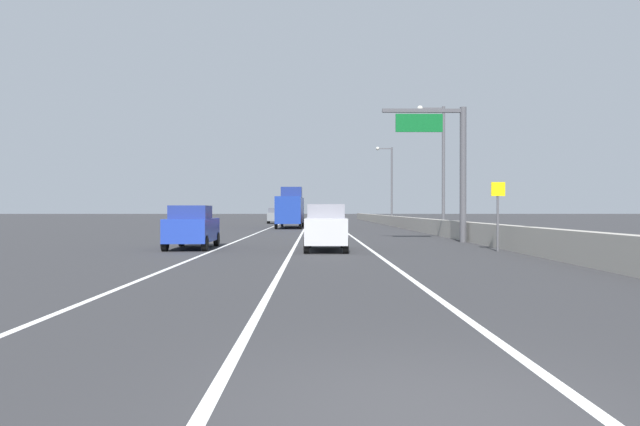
% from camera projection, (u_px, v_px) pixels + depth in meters
% --- Properties ---
extents(ground_plane, '(320.00, 320.00, 0.00)m').
position_uv_depth(ground_plane, '(323.00, 223.00, 68.53)').
color(ground_plane, '#2D2D30').
extents(lane_stripe_left, '(0.16, 130.00, 0.00)m').
position_uv_depth(lane_stripe_left, '(276.00, 225.00, 59.48)').
color(lane_stripe_left, silver).
rests_on(lane_stripe_left, ground_plane).
extents(lane_stripe_center, '(0.16, 130.00, 0.00)m').
position_uv_depth(lane_stripe_center, '(306.00, 225.00, 59.51)').
color(lane_stripe_center, silver).
rests_on(lane_stripe_center, ground_plane).
extents(lane_stripe_right, '(0.16, 130.00, 0.00)m').
position_uv_depth(lane_stripe_right, '(337.00, 225.00, 59.54)').
color(lane_stripe_right, silver).
rests_on(lane_stripe_right, ground_plane).
extents(jersey_barrier_right, '(0.60, 120.00, 1.10)m').
position_uv_depth(jersey_barrier_right, '(417.00, 224.00, 44.60)').
color(jersey_barrier_right, '#9E998E').
rests_on(jersey_barrier_right, ground_plane).
extents(overhead_sign_gantry, '(4.68, 0.36, 7.50)m').
position_uv_depth(overhead_sign_gantry, '(450.00, 157.00, 28.72)').
color(overhead_sign_gantry, '#47474C').
rests_on(overhead_sign_gantry, ground_plane).
extents(speed_advisory_sign, '(0.60, 0.11, 3.00)m').
position_uv_depth(speed_advisory_sign, '(498.00, 211.00, 22.43)').
color(speed_advisory_sign, '#4C4C51').
rests_on(speed_advisory_sign, ground_plane).
extents(lamp_post_right_second, '(2.14, 0.44, 9.76)m').
position_uv_depth(lamp_post_right_second, '(440.00, 160.00, 39.56)').
color(lamp_post_right_second, '#4C4C51').
rests_on(lamp_post_right_second, ground_plane).
extents(lamp_post_right_third, '(2.14, 0.44, 9.76)m').
position_uv_depth(lamp_post_right_third, '(390.00, 180.00, 65.47)').
color(lamp_post_right_third, '#4C4C51').
rests_on(lamp_post_right_third, ground_plane).
extents(car_yellow_0, '(1.93, 4.58, 2.14)m').
position_uv_depth(car_yellow_0, '(283.00, 214.00, 93.86)').
color(car_yellow_0, gold).
rests_on(car_yellow_0, ground_plane).
extents(car_red_1, '(1.94, 4.24, 1.93)m').
position_uv_depth(car_red_1, '(319.00, 218.00, 52.80)').
color(car_red_1, red).
rests_on(car_red_1, ground_plane).
extents(car_blue_2, '(2.07, 4.20, 2.00)m').
position_uv_depth(car_blue_2, '(192.00, 227.00, 24.02)').
color(car_blue_2, '#1E389E').
rests_on(car_blue_2, ground_plane).
extents(car_gray_3, '(1.97, 4.45, 2.03)m').
position_uv_depth(car_gray_3, '(275.00, 216.00, 68.72)').
color(car_gray_3, slate).
rests_on(car_gray_3, ground_plane).
extents(car_silver_4, '(1.91, 4.32, 2.04)m').
position_uv_depth(car_silver_4, '(326.00, 228.00, 22.92)').
color(car_silver_4, '#B7B7BC').
rests_on(car_silver_4, ground_plane).
extents(box_truck, '(2.56, 8.84, 4.15)m').
position_uv_depth(box_truck, '(291.00, 209.00, 51.83)').
color(box_truck, navy).
rests_on(box_truck, ground_plane).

